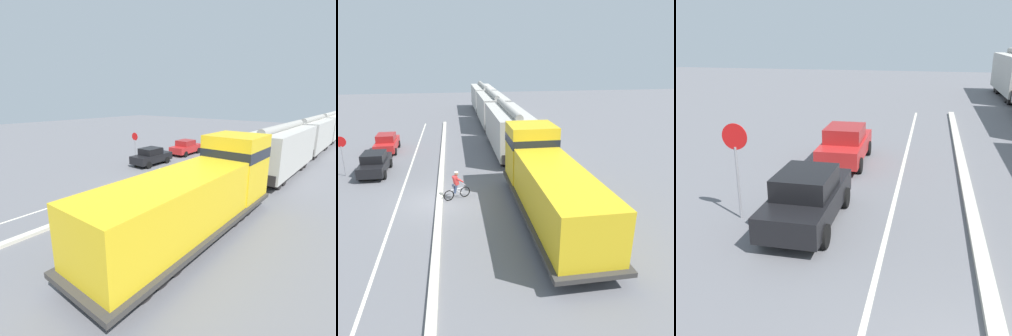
% 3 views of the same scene
% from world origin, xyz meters
% --- Properties ---
extents(ground_plane, '(120.00, 120.00, 0.00)m').
position_xyz_m(ground_plane, '(0.00, 0.00, 0.00)').
color(ground_plane, slate).
extents(median_curb, '(0.36, 36.00, 0.16)m').
position_xyz_m(median_curb, '(0.00, 6.00, 0.08)').
color(median_curb, beige).
rests_on(median_curb, ground).
extents(lane_stripe, '(0.14, 36.00, 0.01)m').
position_xyz_m(lane_stripe, '(-2.40, 6.00, 0.00)').
color(lane_stripe, silver).
rests_on(lane_stripe, ground).
extents(locomotive, '(3.10, 11.61, 4.20)m').
position_xyz_m(locomotive, '(5.74, -2.48, 1.80)').
color(locomotive, gold).
rests_on(locomotive, ground).
extents(hopper_car_lead, '(2.90, 10.60, 4.18)m').
position_xyz_m(hopper_car_lead, '(5.74, 9.68, 2.08)').
color(hopper_car_lead, '#B1AFA7').
rests_on(hopper_car_lead, ground).
extents(hopper_car_middle, '(2.90, 10.60, 4.18)m').
position_xyz_m(hopper_car_middle, '(5.74, 21.28, 2.08)').
color(hopper_car_middle, '#B2AFA8').
rests_on(hopper_car_middle, ground).
extents(hopper_car_trailing, '(2.90, 10.60, 4.18)m').
position_xyz_m(hopper_car_trailing, '(5.74, 32.88, 2.08)').
color(hopper_car_trailing, '#B7B5AD').
rests_on(hopper_car_trailing, ground).
extents(parked_car_black, '(1.85, 4.21, 1.62)m').
position_xyz_m(parked_car_black, '(-4.70, 5.62, 0.82)').
color(parked_car_black, black).
rests_on(parked_car_black, ground).
extents(parked_car_red, '(1.91, 4.24, 1.62)m').
position_xyz_m(parked_car_red, '(-4.88, 11.53, 0.82)').
color(parked_car_red, red).
rests_on(parked_car_red, ground).
extents(cyclist, '(1.60, 0.77, 1.71)m').
position_xyz_m(cyclist, '(1.02, 0.20, 0.82)').
color(cyclist, black).
rests_on(cyclist, ground).
extents(stop_sign, '(0.76, 0.08, 2.88)m').
position_xyz_m(stop_sign, '(-6.77, 5.52, 2.02)').
color(stop_sign, gray).
rests_on(stop_sign, ground).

